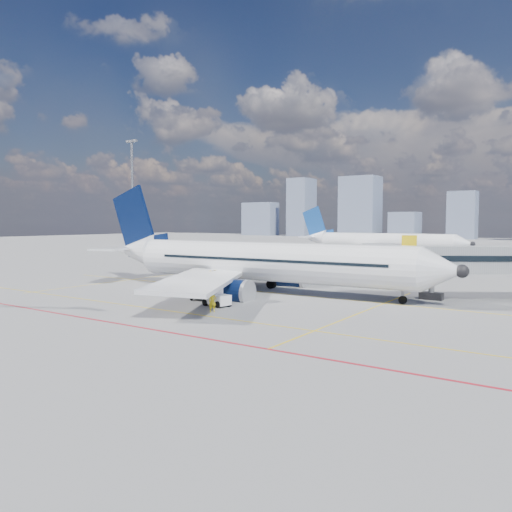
{
  "coord_description": "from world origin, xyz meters",
  "views": [
    {
      "loc": [
        29.79,
        -36.62,
        7.62
      ],
      "look_at": [
        0.81,
        6.26,
        4.0
      ],
      "focal_mm": 35.0,
      "sensor_mm": 36.0,
      "label": 1
    }
  ],
  "objects_px": {
    "cargo_dolly": "(206,291)",
    "belt_loader": "(185,285)",
    "main_aircraft": "(252,262)",
    "ramp_worker": "(213,302)",
    "second_aircraft": "(378,242)",
    "baggage_tug": "(216,297)"
  },
  "relations": [
    {
      "from": "cargo_dolly",
      "to": "belt_loader",
      "type": "height_order",
      "value": "belt_loader"
    },
    {
      "from": "main_aircraft",
      "to": "ramp_worker",
      "type": "height_order",
      "value": "main_aircraft"
    },
    {
      "from": "main_aircraft",
      "to": "cargo_dolly",
      "type": "bearing_deg",
      "value": -92.07
    },
    {
      "from": "second_aircraft",
      "to": "cargo_dolly",
      "type": "bearing_deg",
      "value": -80.97
    },
    {
      "from": "baggage_tug",
      "to": "belt_loader",
      "type": "height_order",
      "value": "belt_loader"
    },
    {
      "from": "cargo_dolly",
      "to": "belt_loader",
      "type": "distance_m",
      "value": 7.39
    },
    {
      "from": "second_aircraft",
      "to": "baggage_tug",
      "type": "bearing_deg",
      "value": -78.84
    },
    {
      "from": "baggage_tug",
      "to": "ramp_worker",
      "type": "distance_m",
      "value": 3.03
    },
    {
      "from": "belt_loader",
      "to": "ramp_worker",
      "type": "xyz_separation_m",
      "value": [
        10.62,
        -8.38,
        0.26
      ]
    },
    {
      "from": "baggage_tug",
      "to": "ramp_worker",
      "type": "relative_size",
      "value": 1.51
    },
    {
      "from": "baggage_tug",
      "to": "belt_loader",
      "type": "bearing_deg",
      "value": 158.16
    },
    {
      "from": "main_aircraft",
      "to": "second_aircraft",
      "type": "relative_size",
      "value": 1.14
    },
    {
      "from": "second_aircraft",
      "to": "baggage_tug",
      "type": "relative_size",
      "value": 14.1
    },
    {
      "from": "baggage_tug",
      "to": "cargo_dolly",
      "type": "distance_m",
      "value": 3.32
    },
    {
      "from": "ramp_worker",
      "to": "second_aircraft",
      "type": "bearing_deg",
      "value": 50.09
    },
    {
      "from": "second_aircraft",
      "to": "cargo_dolly",
      "type": "distance_m",
      "value": 65.13
    },
    {
      "from": "second_aircraft",
      "to": "cargo_dolly",
      "type": "xyz_separation_m",
      "value": [
        6.81,
        -64.73,
        -2.26
      ]
    },
    {
      "from": "main_aircraft",
      "to": "baggage_tug",
      "type": "distance_m",
      "value": 10.46
    },
    {
      "from": "cargo_dolly",
      "to": "ramp_worker",
      "type": "distance_m",
      "value": 6.23
    },
    {
      "from": "main_aircraft",
      "to": "second_aircraft",
      "type": "height_order",
      "value": "main_aircraft"
    },
    {
      "from": "main_aircraft",
      "to": "ramp_worker",
      "type": "bearing_deg",
      "value": -72.69
    },
    {
      "from": "main_aircraft",
      "to": "belt_loader",
      "type": "height_order",
      "value": "main_aircraft"
    }
  ]
}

